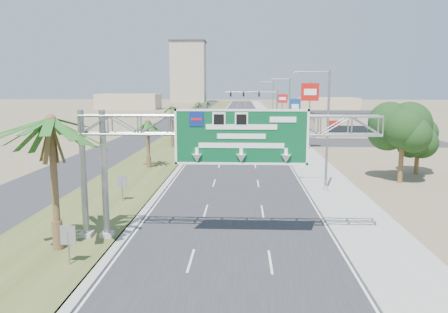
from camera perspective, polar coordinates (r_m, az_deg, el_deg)
road at (r=124.08m, az=2.20°, el=5.04°), size 12.00×300.00×0.02m
sidewalk_right at (r=124.33m, az=6.13°, el=5.02°), size 4.00×300.00×0.10m
median_grass at (r=124.53m, az=-2.43°, el=5.08°), size 7.00×300.00×0.12m
opposing_road at (r=125.32m, az=-5.63°, el=5.04°), size 8.00×300.00×0.02m
sign_gantry at (r=23.91m, az=-1.47°, el=2.83°), size 16.75×1.24×7.50m
palm_near at (r=23.93m, az=-21.70°, el=4.30°), size 5.70×5.70×8.35m
palm_row_b at (r=47.03m, az=-9.94°, el=4.34°), size 3.99×3.99×5.95m
palm_row_c at (r=62.67m, az=-6.83°, el=6.25°), size 3.99×3.99×6.75m
palm_row_d at (r=80.53m, az=-4.76°, el=6.00°), size 3.99×3.99×5.45m
palm_row_e at (r=99.36m, az=-3.39°, el=6.97°), size 3.99×3.99×6.15m
palm_row_f at (r=124.25m, az=-2.21°, el=7.22°), size 3.99×3.99×5.75m
streetlight_near at (r=36.62m, az=13.04°, el=2.62°), size 3.27×0.44×10.00m
streetlight_mid at (r=66.24m, az=8.32°, el=5.53°), size 3.27×0.44×10.00m
streetlight_far at (r=102.08m, az=6.28°, el=6.77°), size 3.27×0.44×10.00m
signal_mast at (r=85.96m, az=5.56°, el=6.47°), size 10.28×0.71×8.00m
store_building at (r=82.88m, az=17.48°, el=4.03°), size 18.00×10.00×4.00m
oak_near at (r=42.52m, az=22.31°, el=2.81°), size 4.50×4.50×6.80m
oak_far at (r=47.37m, az=24.05°, el=2.41°), size 3.50×3.50×5.60m
median_signback_a at (r=22.65m, az=-19.68°, el=-10.01°), size 0.75×0.08×2.08m
median_signback_b at (r=33.82m, az=-13.18°, el=-3.48°), size 0.75×0.08×2.08m
tower_distant at (r=265.93m, az=-4.66°, el=10.92°), size 20.00×16.00×35.00m
building_distant_left at (r=179.75m, az=-12.32°, el=7.03°), size 24.00×14.00×6.00m
building_distant_right at (r=156.69m, az=13.37°, el=6.55°), size 20.00×12.00×5.00m
car_left_lane at (r=54.07m, az=-2.55°, el=0.57°), size 2.09×4.18×1.37m
car_mid_lane at (r=56.99m, az=2.77°, el=0.97°), size 1.86×4.09×1.30m
car_right_lane at (r=76.57m, az=3.52°, el=3.03°), size 2.18×4.66×1.29m
car_far at (r=98.90m, az=0.48°, el=4.42°), size 2.21×4.77×1.35m
pole_sign_red_near at (r=61.47m, az=11.16°, el=7.73°), size 2.40×0.84×9.39m
pole_sign_blue at (r=83.50m, az=9.26°, el=6.27°), size 1.95×1.08×6.68m
pole_sign_red_far at (r=94.67m, az=7.63°, el=7.21°), size 2.15×1.11×7.35m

